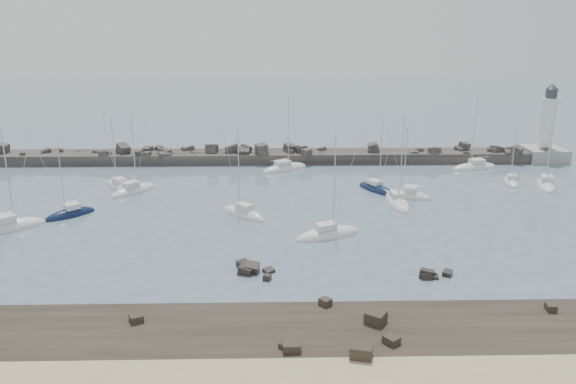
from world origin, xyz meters
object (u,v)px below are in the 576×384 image
object	(u,v)px
sailboat_0	(9,228)
sailboat_6	(397,203)
sailboat_10	(546,185)
sailboat_8	(376,190)
sailboat_4	(285,169)
sailboat_5	(243,214)
sailboat_3	(133,191)
sailboat_13	(474,168)
sailboat_7	(328,235)
sailboat_1	(119,186)
sailboat_9	(407,196)
lighthouse	(545,143)
sailboat_2	(70,215)
sailboat_12	(511,182)

from	to	relation	value
sailboat_0	sailboat_6	xyz separation A→B (m)	(49.77, 8.89, -0.02)
sailboat_10	sailboat_8	bearing A→B (deg)	-176.46
sailboat_4	sailboat_5	xyz separation A→B (m)	(-5.88, -23.38, 0.01)
sailboat_3	sailboat_13	size ratio (longest dim) A/B	0.94
sailboat_7	sailboat_10	world-z (taller)	sailboat_10
sailboat_1	sailboat_13	xyz separation A→B (m)	(58.63, 10.02, 0.00)
sailboat_0	sailboat_1	size ratio (longest dim) A/B	1.16
sailboat_1	sailboat_9	size ratio (longest dim) A/B	1.08
sailboat_1	sailboat_8	world-z (taller)	sailboat_8
sailboat_4	lighthouse	bearing A→B (deg)	7.21
sailboat_1	sailboat_6	xyz separation A→B (m)	(41.21, -9.16, 0.01)
sailboat_3	sailboat_6	xyz separation A→B (m)	(38.33, -6.56, -0.00)
sailboat_5	sailboat_8	world-z (taller)	sailboat_5
sailboat_2	sailboat_12	world-z (taller)	sailboat_2
sailboat_1	sailboat_3	size ratio (longest dim) A/B	0.94
lighthouse	sailboat_10	size ratio (longest dim) A/B	1.08
lighthouse	sailboat_6	bearing A→B (deg)	-141.89
lighthouse	sailboat_4	world-z (taller)	lighthouse
sailboat_9	sailboat_1	bearing A→B (deg)	171.93
sailboat_1	sailboat_2	distance (m)	13.47
sailboat_8	sailboat_9	xyz separation A→B (m)	(3.85, -3.58, 0.01)
sailboat_1	sailboat_10	distance (m)	66.02
sailboat_0	sailboat_3	world-z (taller)	sailboat_0
sailboat_12	sailboat_7	bearing A→B (deg)	-144.47
sailboat_4	sailboat_8	world-z (taller)	sailboat_4
sailboat_8	sailboat_13	size ratio (longest dim) A/B	0.88
sailboat_12	sailboat_9	bearing A→B (deg)	-158.54
sailboat_2	sailboat_5	xyz separation A→B (m)	(22.70, -0.21, 0.00)
sailboat_3	sailboat_9	world-z (taller)	sailboat_3
sailboat_6	sailboat_4	bearing A→B (deg)	128.91
sailboat_8	sailboat_5	bearing A→B (deg)	-150.95
sailboat_8	sailboat_10	bearing A→B (deg)	3.54
sailboat_4	sailboat_5	bearing A→B (deg)	-104.11
lighthouse	sailboat_4	xyz separation A→B (m)	(-47.55, -6.01, -2.96)
lighthouse	sailboat_9	xyz separation A→B (m)	(-30.08, -22.14, -2.95)
sailboat_4	sailboat_10	distance (m)	41.71
sailboat_4	sailboat_7	distance (m)	31.45
sailboat_8	sailboat_10	xyz separation A→B (m)	(26.63, 1.65, 0.02)
sailboat_1	sailboat_7	bearing A→B (deg)	-34.77
sailboat_7	sailboat_1	bearing A→B (deg)	145.23
sailboat_6	sailboat_1	bearing A→B (deg)	167.47
sailboat_6	sailboat_12	world-z (taller)	sailboat_6
sailboat_3	sailboat_12	xyz separation A→B (m)	(58.46, 3.59, -0.01)
sailboat_9	sailboat_10	distance (m)	23.38
sailboat_2	sailboat_10	bearing A→B (deg)	10.11
sailboat_3	sailboat_8	world-z (taller)	sailboat_3
sailboat_4	sailboat_8	bearing A→B (deg)	-42.64
sailboat_0	sailboat_13	xyz separation A→B (m)	(67.18, 28.06, -0.02)
sailboat_1	sailboat_10	bearing A→B (deg)	-0.78
sailboat_2	sailboat_12	size ratio (longest dim) A/B	1.07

